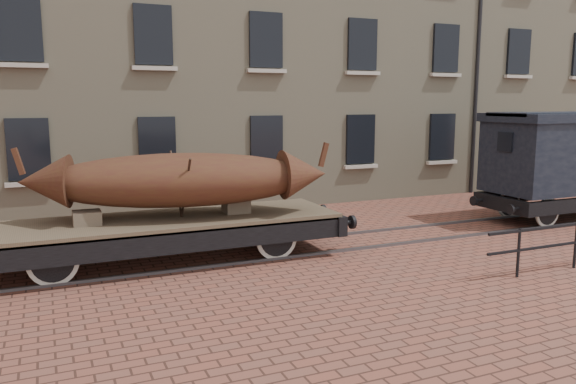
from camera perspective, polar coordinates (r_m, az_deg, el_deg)
name	(u,v)px	position (r m, az deg, el deg)	size (l,w,h in m)	color
ground	(303,248)	(13.64, 1.51, -5.66)	(90.00, 90.00, 0.00)	brown
warehouse_cream	(267,14)	(23.82, -2.17, 17.64)	(40.00, 10.19, 14.00)	tan
rail_track	(303,246)	(13.64, 1.51, -5.54)	(30.00, 1.52, 0.06)	#59595E
flatcar_wagon	(166,227)	(12.47, -12.30, -3.52)	(8.48, 2.30, 1.28)	brown
iron_boat	(181,180)	(12.36, -10.86, 1.24)	(6.63, 2.86, 1.59)	#482D18
goods_van	(573,152)	(18.82, 26.97, 3.63)	(6.17, 2.25, 3.19)	black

